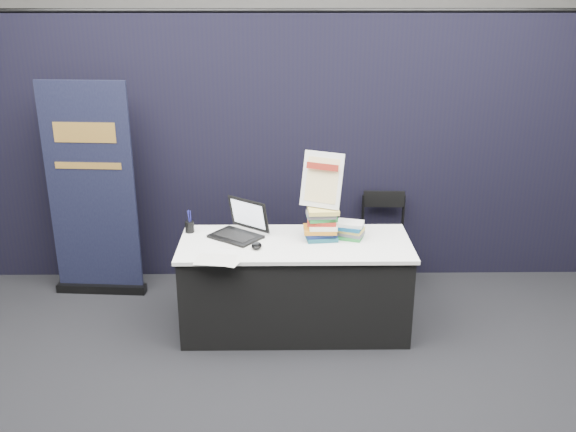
# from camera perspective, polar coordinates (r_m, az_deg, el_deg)

# --- Properties ---
(floor) EXTENTS (8.00, 8.00, 0.00)m
(floor) POSITION_cam_1_polar(r_m,az_deg,el_deg) (4.85, 0.75, -13.07)
(floor) COLOR black
(floor) RESTS_ON ground
(wall_back) EXTENTS (8.00, 0.02, 3.50)m
(wall_back) POSITION_cam_1_polar(r_m,az_deg,el_deg) (8.10, 0.10, 13.82)
(wall_back) COLOR #A7A49E
(wall_back) RESTS_ON floor
(drape_partition) EXTENTS (6.00, 0.08, 2.40)m
(drape_partition) POSITION_cam_1_polar(r_m,az_deg,el_deg) (5.83, 0.42, 5.75)
(drape_partition) COLOR black
(drape_partition) RESTS_ON floor
(display_table) EXTENTS (1.80, 0.75, 0.75)m
(display_table) POSITION_cam_1_polar(r_m,az_deg,el_deg) (5.14, 0.62, -6.17)
(display_table) COLOR black
(display_table) RESTS_ON floor
(laptop) EXTENTS (0.46, 0.50, 0.28)m
(laptop) POSITION_cam_1_polar(r_m,az_deg,el_deg) (5.10, -4.65, -1.05)
(laptop) COLOR black
(laptop) RESTS_ON display_table
(mouse) EXTENTS (0.08, 0.13, 0.04)m
(mouse) POSITION_cam_1_polar(r_m,az_deg,el_deg) (4.87, -2.80, -2.66)
(mouse) COLOR black
(mouse) RESTS_ON display_table
(brochure_left) EXTENTS (0.32, 0.24, 0.00)m
(brochure_left) POSITION_cam_1_polar(r_m,az_deg,el_deg) (4.70, -6.45, -3.90)
(brochure_left) COLOR silver
(brochure_left) RESTS_ON display_table
(brochure_mid) EXTENTS (0.33, 0.28, 0.00)m
(brochure_mid) POSITION_cam_1_polar(r_m,az_deg,el_deg) (4.69, -5.85, -3.90)
(brochure_mid) COLOR silver
(brochure_mid) RESTS_ON display_table
(brochure_right) EXTENTS (0.36, 0.28, 0.00)m
(brochure_right) POSITION_cam_1_polar(r_m,az_deg,el_deg) (4.96, -4.02, -2.45)
(brochure_right) COLOR silver
(brochure_right) RESTS_ON display_table
(pen_cup) EXTENTS (0.09, 0.09, 0.09)m
(pen_cup) POSITION_cam_1_polar(r_m,az_deg,el_deg) (5.22, -8.74, -0.95)
(pen_cup) COLOR black
(pen_cup) RESTS_ON display_table
(book_stack_tall) EXTENTS (0.25, 0.20, 0.26)m
(book_stack_tall) POSITION_cam_1_polar(r_m,az_deg,el_deg) (5.00, 2.99, -0.64)
(book_stack_tall) COLOR #174C59
(book_stack_tall) RESTS_ON display_table
(book_stack_short) EXTENTS (0.23, 0.20, 0.14)m
(book_stack_short) POSITION_cam_1_polar(r_m,az_deg,el_deg) (5.05, 5.57, -1.26)
(book_stack_short) COLOR #238336
(book_stack_short) RESTS_ON display_table
(info_sign) EXTENTS (0.34, 0.25, 0.44)m
(info_sign) POSITION_cam_1_polar(r_m,az_deg,el_deg) (4.92, 3.04, 3.18)
(info_sign) COLOR black
(info_sign) RESTS_ON book_stack_tall
(pullup_banner) EXTENTS (0.81, 0.16, 1.90)m
(pullup_banner) POSITION_cam_1_polar(r_m,az_deg,el_deg) (5.79, -16.95, 1.05)
(pullup_banner) COLOR black
(pullup_banner) RESTS_ON floor
(stacking_chair) EXTENTS (0.41, 0.41, 0.86)m
(stacking_chair) POSITION_cam_1_polar(r_m,az_deg,el_deg) (5.86, 8.58, -1.82)
(stacking_chair) COLOR black
(stacking_chair) RESTS_ON floor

